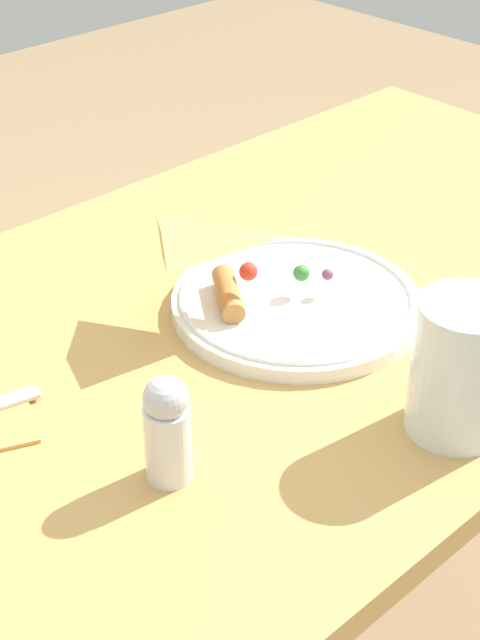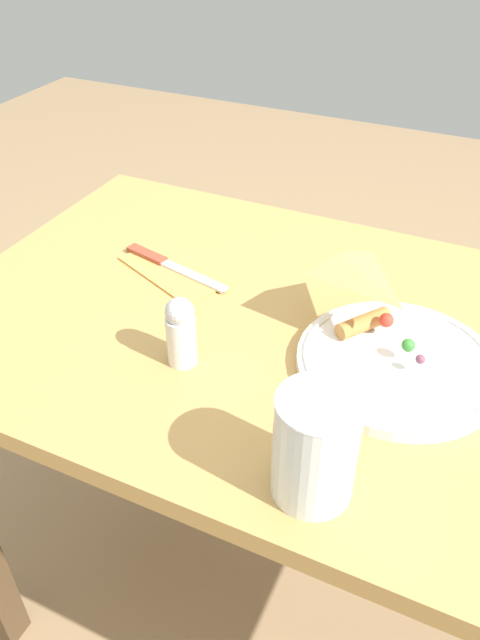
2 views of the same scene
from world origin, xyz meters
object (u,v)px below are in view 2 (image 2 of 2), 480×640
(napkin_folded, at_px, (175,270))
(plate_pizza, at_px, (396,360))
(dining_table, at_px, (365,407))
(salt_shaker, at_px, (181,331))
(milk_glass, at_px, (317,449))
(butter_knife, at_px, (170,265))

(napkin_folded, bearing_deg, plate_pizza, -12.43)
(dining_table, distance_m, salt_shaker, 0.31)
(napkin_folded, distance_m, salt_shaker, 0.23)
(dining_table, bearing_deg, milk_glass, -89.55)
(butter_knife, relative_size, salt_shaker, 2.08)
(milk_glass, height_order, napkin_folded, milk_glass)
(plate_pizza, bearing_deg, milk_glass, -97.98)
(napkin_folded, distance_m, butter_knife, 0.01)
(dining_table, distance_m, milk_glass, 0.31)
(milk_glass, relative_size, salt_shaker, 1.28)
(dining_table, xyz_separation_m, butter_knife, (-0.36, 0.06, 0.12))
(dining_table, height_order, butter_knife, butter_knife)
(plate_pizza, distance_m, napkin_folded, 0.39)
(milk_glass, height_order, salt_shaker, milk_glass)
(napkin_folded, relative_size, butter_knife, 1.00)
(dining_table, height_order, plate_pizza, plate_pizza)
(plate_pizza, xyz_separation_m, napkin_folded, (-0.38, 0.08, -0.01))
(dining_table, relative_size, butter_knife, 6.14)
(plate_pizza, xyz_separation_m, salt_shaker, (-0.26, -0.11, 0.04))
(plate_pizza, distance_m, butter_knife, 0.40)
(napkin_folded, bearing_deg, salt_shaker, -57.75)
(milk_glass, height_order, butter_knife, milk_glass)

